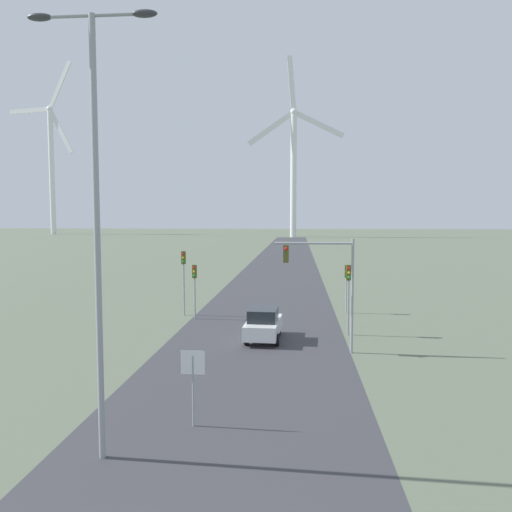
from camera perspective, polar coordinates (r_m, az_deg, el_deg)
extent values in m
cube|color=#38383D|center=(55.75, 2.45, -2.74)|extent=(10.00, 240.00, 0.01)
cylinder|color=#93999E|center=(14.67, -17.68, 1.41)|extent=(0.18, 0.18, 12.46)
cylinder|color=#93999E|center=(15.64, -18.27, 24.65)|extent=(2.94, 0.10, 0.10)
ellipsoid|color=#333338|center=(16.23, -23.49, 23.74)|extent=(0.70, 0.32, 0.20)
ellipsoid|color=#333338|center=(15.18, -12.61, 25.42)|extent=(0.70, 0.32, 0.20)
cylinder|color=#93999E|center=(17.27, -7.20, -15.05)|extent=(0.07, 0.07, 2.40)
cube|color=white|center=(16.96, -7.24, -11.97)|extent=(0.81, 0.01, 0.81)
cube|color=red|center=(16.97, -7.23, -11.95)|extent=(0.76, 0.02, 0.76)
cylinder|color=#93999E|center=(35.76, -8.25, -3.12)|extent=(0.11, 0.11, 4.57)
cube|color=#4C511E|center=(35.57, -8.28, -0.18)|extent=(0.28, 0.24, 0.90)
sphere|color=red|center=(35.42, -8.34, 0.24)|extent=(0.16, 0.16, 0.16)
sphere|color=gold|center=(35.44, -8.33, -0.20)|extent=(0.16, 0.16, 0.16)
sphere|color=green|center=(35.46, -8.33, -0.63)|extent=(0.16, 0.16, 0.16)
cylinder|color=#93999E|center=(29.98, 10.50, -4.99)|extent=(0.11, 0.11, 4.17)
cube|color=#4C511E|center=(29.76, 10.55, -1.88)|extent=(0.28, 0.24, 0.90)
sphere|color=red|center=(29.60, 10.58, -1.39)|extent=(0.16, 0.16, 0.16)
sphere|color=gold|center=(29.63, 10.57, -1.91)|extent=(0.16, 0.16, 0.16)
sphere|color=green|center=(29.66, 10.56, -2.42)|extent=(0.16, 0.16, 0.16)
cylinder|color=#93999E|center=(34.45, -7.02, -4.10)|extent=(0.11, 0.11, 3.73)
cube|color=#4C511E|center=(34.27, -7.04, -1.76)|extent=(0.28, 0.24, 0.90)
sphere|color=red|center=(34.11, -7.09, -1.33)|extent=(0.16, 0.16, 0.16)
sphere|color=gold|center=(34.14, -7.09, -1.78)|extent=(0.16, 0.16, 0.16)
sphere|color=green|center=(34.17, -7.08, -2.23)|extent=(0.16, 0.16, 0.16)
cylinder|color=#93999E|center=(36.88, 10.29, -3.75)|extent=(0.11, 0.11, 3.51)
cube|color=#4C511E|center=(36.72, 10.32, -1.74)|extent=(0.28, 0.24, 0.90)
sphere|color=red|center=(36.55, 10.35, -1.34)|extent=(0.16, 0.16, 0.16)
sphere|color=gold|center=(36.58, 10.34, -1.76)|extent=(0.16, 0.16, 0.16)
sphere|color=green|center=(36.61, 10.34, -2.18)|extent=(0.16, 0.16, 0.16)
cylinder|color=#93999E|center=(25.96, 10.94, -4.53)|extent=(0.14, 0.14, 5.89)
cylinder|color=#93999E|center=(25.55, 6.58, 1.46)|extent=(3.98, 0.12, 0.12)
cube|color=#4C511E|center=(25.58, 3.45, 0.25)|extent=(0.28, 0.24, 0.90)
sphere|color=red|center=(25.42, 3.44, 0.83)|extent=(0.18, 0.18, 0.18)
cube|color=white|center=(28.62, 0.85, -8.13)|extent=(2.02, 4.19, 0.80)
cube|color=#1E2328|center=(28.32, 0.83, -6.71)|extent=(1.67, 2.18, 0.70)
cylinder|color=black|center=(30.01, -0.58, -8.32)|extent=(0.22, 0.66, 0.66)
cylinder|color=black|center=(29.90, 2.62, -8.37)|extent=(0.22, 0.66, 0.66)
cylinder|color=black|center=(27.55, -1.08, -9.48)|extent=(0.22, 0.66, 0.66)
cylinder|color=black|center=(27.43, 2.41, -9.55)|extent=(0.22, 0.66, 0.66)
cylinder|color=white|center=(227.91, -22.30, 8.86)|extent=(2.20, 2.20, 51.78)
sphere|color=white|center=(231.51, -22.50, 15.26)|extent=(2.60, 2.60, 2.60)
cube|color=white|center=(226.36, -21.39, 13.11)|extent=(11.40, 3.47, 18.71)
cube|color=white|center=(229.96, -21.50, 17.76)|extent=(11.67, 3.55, 18.56)
cube|color=white|center=(238.78, -24.50, 14.88)|extent=(19.94, 5.74, 1.97)
cylinder|color=white|center=(178.91, 4.31, 9.20)|extent=(2.20, 2.20, 43.78)
sphere|color=white|center=(182.05, 4.35, 16.08)|extent=(2.60, 2.60, 2.60)
cube|color=white|center=(182.18, 7.26, 14.70)|extent=(17.61, 2.09, 9.53)
cube|color=white|center=(184.25, 4.09, 19.11)|extent=(3.42, 0.80, 18.71)
cube|color=white|center=(180.52, 1.67, 14.35)|extent=(16.29, 1.97, 12.13)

